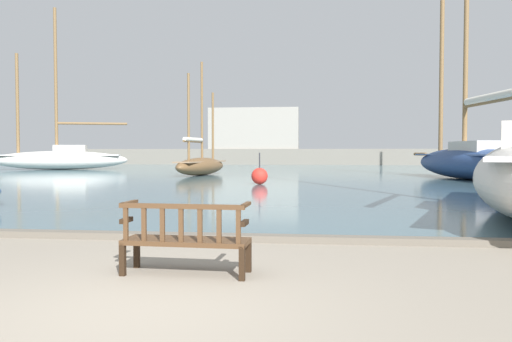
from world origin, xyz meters
The scene contains 9 objects.
ground_plane centered at (0.00, 0.00, 0.00)m, with size 160.00×160.00×0.00m, color gray.
harbor_water centered at (0.00, 44.00, 0.04)m, with size 100.00×80.00×0.08m, color #476670.
quay_edge_kerb centered at (0.00, 3.85, 0.06)m, with size 40.00×0.30×0.12m, color #675F54.
park_bench centered at (0.13, 1.41, 0.47)m, with size 1.62×0.60×0.92m.
sailboat_mid_port centered at (-19.79, 36.01, 1.12)m, with size 11.53×5.87×13.77m.
sailboat_outer_starboard centered at (10.21, 23.82, 1.22)m, with size 4.53×12.99×13.37m.
sailboat_centre_channel centered at (-5.41, 26.87, 0.78)m, with size 2.80×6.84×7.31m.
channel_buoy centered at (-0.68, 18.11, 0.47)m, with size 0.76×0.76×1.46m.
far_breakwater centered at (-1.20, 55.63, 2.00)m, with size 57.55×2.40×6.96m.
Camera 1 is at (1.72, -4.73, 1.55)m, focal length 35.00 mm.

